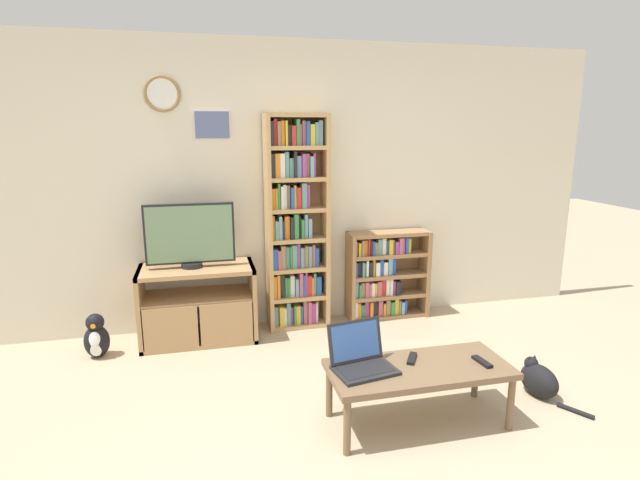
# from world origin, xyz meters

# --- Properties ---
(wall_back) EXTENTS (6.32, 0.09, 2.60)m
(wall_back) POSITION_xyz_m (-0.01, 2.39, 1.30)
(wall_back) COLOR beige
(wall_back) RESTS_ON ground_plane
(tv_stand) EXTENTS (0.98, 0.49, 0.66)m
(tv_stand) POSITION_xyz_m (-0.76, 2.08, 0.33)
(tv_stand) COLOR tan
(tv_stand) RESTS_ON ground_plane
(television) EXTENTS (0.74, 0.18, 0.55)m
(television) POSITION_xyz_m (-0.80, 2.10, 0.94)
(television) COLOR black
(television) RESTS_ON tv_stand
(bookshelf_tall) EXTENTS (0.56, 0.28, 1.96)m
(bookshelf_tall) POSITION_xyz_m (0.13, 2.22, 0.97)
(bookshelf_tall) COLOR tan
(bookshelf_tall) RESTS_ON ground_plane
(bookshelf_short) EXTENTS (0.80, 0.25, 0.86)m
(bookshelf_short) POSITION_xyz_m (1.00, 2.24, 0.42)
(bookshelf_short) COLOR #9E754C
(bookshelf_short) RESTS_ON ground_plane
(coffee_table) EXTENTS (1.13, 0.49, 0.39)m
(coffee_table) POSITION_xyz_m (0.57, 0.46, 0.35)
(coffee_table) COLOR brown
(coffee_table) RESTS_ON ground_plane
(laptop) EXTENTS (0.41, 0.36, 0.27)m
(laptop) POSITION_xyz_m (0.21, 0.52, 0.46)
(laptop) COLOR #232326
(laptop) RESTS_ON coffee_table
(remote_near_laptop) EXTENTS (0.12, 0.16, 0.02)m
(remote_near_laptop) POSITION_xyz_m (0.56, 0.55, 0.40)
(remote_near_laptop) COLOR black
(remote_near_laptop) RESTS_ON coffee_table
(remote_far_from_laptop) EXTENTS (0.06, 0.16, 0.02)m
(remote_far_from_laptop) POSITION_xyz_m (0.97, 0.40, 0.40)
(remote_far_from_laptop) COLOR black
(remote_far_from_laptop) RESTS_ON coffee_table
(cat) EXTENTS (0.28, 0.52, 0.27)m
(cat) POSITION_xyz_m (1.53, 0.57, 0.12)
(cat) COLOR black
(cat) RESTS_ON ground_plane
(penguin_figurine) EXTENTS (0.20, 0.18, 0.37)m
(penguin_figurine) POSITION_xyz_m (-1.58, 1.93, 0.17)
(penguin_figurine) COLOR black
(penguin_figurine) RESTS_ON ground_plane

